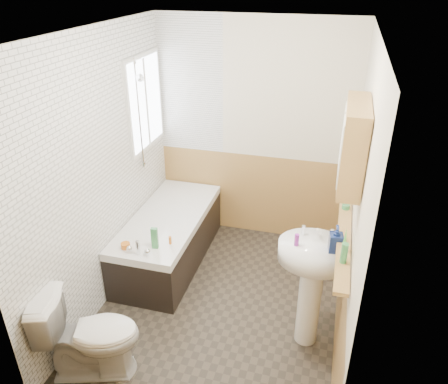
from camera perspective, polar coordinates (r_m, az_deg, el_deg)
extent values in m
plane|color=#2B251E|center=(4.36, -0.53, -14.41)|extent=(2.80, 2.80, 0.00)
plane|color=white|center=(3.27, -0.74, 20.20)|extent=(2.80, 2.80, 0.00)
cube|color=beige|center=(4.91, 3.90, 7.62)|extent=(2.20, 0.02, 2.50)
cube|color=beige|center=(2.55, -9.53, -13.78)|extent=(2.20, 0.02, 2.50)
cube|color=beige|center=(4.07, -15.86, 2.21)|extent=(0.02, 2.80, 2.50)
cube|color=beige|center=(3.55, 16.92, -1.83)|extent=(0.02, 2.80, 2.50)
cube|color=#B08548|center=(3.95, 15.11, -11.31)|extent=(0.01, 2.80, 1.00)
cube|color=#B08548|center=(5.19, 3.59, -0.26)|extent=(2.20, 0.01, 1.00)
cube|color=white|center=(4.05, -15.59, 2.18)|extent=(0.01, 2.80, 2.50)
cube|color=white|center=(4.93, -4.49, 13.75)|extent=(0.75, 0.01, 1.50)
cube|color=white|center=(4.69, -10.24, 11.43)|extent=(0.03, 0.79, 0.99)
cube|color=white|center=(4.69, -10.10, 11.43)|extent=(0.01, 0.70, 0.90)
cube|color=white|center=(4.69, -10.09, 11.43)|extent=(0.01, 0.04, 0.90)
cube|color=black|center=(4.83, -7.15, -6.36)|extent=(0.70, 1.62, 0.48)
cube|color=white|center=(4.68, -7.35, -3.50)|extent=(0.70, 1.62, 0.08)
cube|color=white|center=(4.68, -7.34, -3.61)|extent=(0.56, 1.48, 0.04)
cylinder|color=silver|center=(4.08, -11.17, -7.13)|extent=(0.04, 0.04, 0.14)
sphere|color=silver|center=(4.13, -12.27, -7.25)|extent=(0.06, 0.06, 0.06)
sphere|color=silver|center=(4.06, -9.98, -7.69)|extent=(0.06, 0.06, 0.06)
cylinder|color=silver|center=(4.53, -11.06, 9.78)|extent=(0.02, 0.02, 1.13)
cylinder|color=silver|center=(4.71, -10.49, 3.75)|extent=(0.04, 0.04, 0.02)
cylinder|color=silver|center=(4.40, -11.68, 16.22)|extent=(0.04, 0.04, 0.02)
cylinder|color=silver|center=(4.41, -10.90, 14.42)|extent=(0.06, 0.08, 0.08)
imported|color=white|center=(3.70, -17.06, -17.41)|extent=(0.86, 0.64, 0.75)
cylinder|color=white|center=(3.84, 11.03, -14.03)|extent=(0.19, 0.19, 0.80)
ellipsoid|color=white|center=(3.53, 11.78, -7.75)|extent=(0.58, 0.47, 0.16)
cylinder|color=silver|center=(3.55, 10.32, -4.89)|extent=(0.03, 0.03, 0.08)
cylinder|color=silver|center=(3.55, 13.91, -5.34)|extent=(0.03, 0.03, 0.08)
cylinder|color=silver|center=(3.51, 12.14, -4.85)|extent=(0.02, 0.11, 0.09)
cube|color=#B08548|center=(3.48, 15.41, -5.28)|extent=(0.10, 1.45, 0.03)
cube|color=#B08548|center=(3.13, 16.60, 5.92)|extent=(0.16, 0.65, 0.58)
cube|color=silver|center=(2.99, 15.05, 5.06)|extent=(0.01, 0.25, 0.44)
cube|color=silver|center=(3.28, 15.22, 7.06)|extent=(0.01, 0.25, 0.44)
cylinder|color=#388447|center=(3.10, 15.43, -7.70)|extent=(0.06, 0.06, 0.15)
cone|color=#59C647|center=(3.21, 15.53, -5.99)|extent=(0.05, 0.05, 0.19)
cylinder|color=#388447|center=(3.79, 15.62, -1.85)|extent=(0.08, 0.08, 0.04)
imported|color=navy|center=(3.41, 14.33, -6.75)|extent=(0.13, 0.23, 0.10)
cylinder|color=purple|center=(3.41, 9.48, -6.19)|extent=(0.04, 0.04, 0.10)
cube|color=#388447|center=(4.12, -9.05, -5.97)|extent=(0.06, 0.05, 0.21)
cylinder|color=orange|center=(4.21, -12.74, -6.85)|extent=(0.09, 0.09, 0.05)
cylinder|color=orange|center=(4.19, -7.05, -6.27)|extent=(0.03, 0.03, 0.08)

